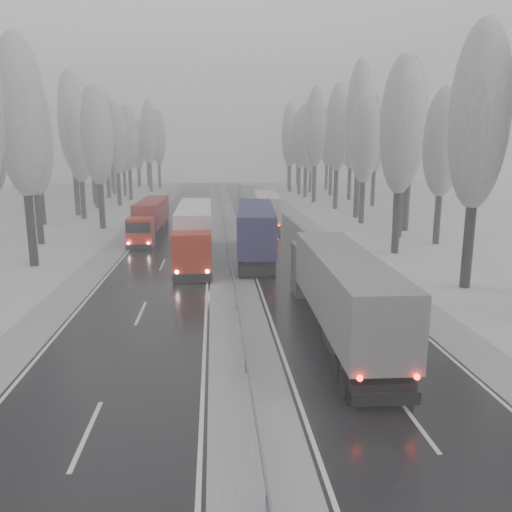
{
  "coord_description": "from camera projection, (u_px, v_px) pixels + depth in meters",
  "views": [
    {
      "loc": [
        -1.18,
        -14.47,
        8.64
      ],
      "look_at": [
        1.43,
        16.23,
        2.2
      ],
      "focal_mm": 35.0,
      "sensor_mm": 36.0,
      "label": 1
    }
  ],
  "objects": [
    {
      "name": "tree_67",
      "position": [
        93.0,
        136.0,
        76.81
      ],
      "size": [
        3.6,
        3.6,
        17.09
      ],
      "color": "black",
      "rests_on": "ground"
    },
    {
      "name": "truck_cream_box",
      "position": [
        266.0,
        207.0,
        58.17
      ],
      "size": [
        3.16,
        15.48,
        3.95
      ],
      "rotation": [
        0.0,
        0.0,
        -0.05
      ],
      "color": "#9F998D",
      "rests_on": "ground"
    },
    {
      "name": "tree_60",
      "position": [
        32.0,
        141.0,
        45.9
      ],
      "size": [
        3.6,
        3.6,
        14.84
      ],
      "color": "black",
      "rests_on": "ground"
    },
    {
      "name": "median_guardrail",
      "position": [
        227.0,
        243.0,
        45.1
      ],
      "size": [
        0.12,
        200.0,
        0.76
      ],
      "color": "slate",
      "rests_on": "ground"
    },
    {
      "name": "tree_58",
      "position": [
        21.0,
        118.0,
        36.41
      ],
      "size": [
        3.6,
        3.6,
        17.21
      ],
      "color": "black",
      "rests_on": "ground"
    },
    {
      "name": "tree_25",
      "position": [
        400.0,
        123.0,
        69.14
      ],
      "size": [
        3.6,
        3.6,
        19.44
      ],
      "color": "black",
      "rests_on": "ground"
    },
    {
      "name": "tree_76",
      "position": [
        158.0,
        138.0,
        118.41
      ],
      "size": [
        3.6,
        3.6,
        18.55
      ],
      "color": "black",
      "rests_on": "ground"
    },
    {
      "name": "tree_75",
      "position": [
        110.0,
        137.0,
        112.3
      ],
      "size": [
        3.6,
        3.6,
        18.6
      ],
      "color": "black",
      "rests_on": "ground"
    },
    {
      "name": "tree_28",
      "position": [
        315.0,
        128.0,
        84.93
      ],
      "size": [
        3.6,
        3.6,
        19.62
      ],
      "color": "black",
      "rests_on": "ground"
    },
    {
      "name": "tree_64",
      "position": [
        79.0,
        142.0,
        63.84
      ],
      "size": [
        3.6,
        3.6,
        15.42
      ],
      "color": "black",
      "rests_on": "ground"
    },
    {
      "name": "tree_77",
      "position": [
        137.0,
        149.0,
        122.4
      ],
      "size": [
        3.6,
        3.6,
        14.32
      ],
      "color": "black",
      "rests_on": "ground"
    },
    {
      "name": "tree_79",
      "position": [
        138.0,
        143.0,
        128.41
      ],
      "size": [
        3.6,
        3.6,
        17.07
      ],
      "color": "black",
      "rests_on": "ground"
    },
    {
      "name": "truck_grey_tarp",
      "position": [
        338.0,
        285.0,
        23.73
      ],
      "size": [
        2.99,
        16.18,
        4.13
      ],
      "rotation": [
        0.0,
        0.0,
        -0.03
      ],
      "color": "#454549",
      "rests_on": "ground"
    },
    {
      "name": "tree_62",
      "position": [
        97.0,
        136.0,
        55.36
      ],
      "size": [
        3.6,
        3.6,
        16.04
      ],
      "color": "black",
      "rests_on": "ground"
    },
    {
      "name": "box_truck_distant",
      "position": [
        247.0,
        192.0,
        90.57
      ],
      "size": [
        2.76,
        8.2,
        3.03
      ],
      "rotation": [
        0.0,
        0.0,
        0.03
      ],
      "color": "#A9ABB0",
      "rests_on": "ground"
    },
    {
      "name": "shoulder_right",
      "position": [
        338.0,
        247.0,
        46.08
      ],
      "size": [
        2.4,
        200.0,
        0.04
      ],
      "primitive_type": "cube",
      "color": "#AAAEB2",
      "rests_on": "ground"
    },
    {
      "name": "truck_blue_box",
      "position": [
        256.0,
        227.0,
        41.22
      ],
      "size": [
        3.98,
        17.17,
        4.37
      ],
      "rotation": [
        0.0,
        0.0,
        -0.08
      ],
      "color": "#1C1A43",
      "rests_on": "ground"
    },
    {
      "name": "tree_66",
      "position": [
        97.0,
        144.0,
        73.27
      ],
      "size": [
        3.6,
        3.6,
        15.23
      ],
      "color": "black",
      "rests_on": "ground"
    },
    {
      "name": "median_slush",
      "position": [
        227.0,
        249.0,
        45.24
      ],
      "size": [
        3.0,
        200.0,
        0.04
      ],
      "primitive_type": "cube",
      "color": "#AAAEB2",
      "rests_on": "ground"
    },
    {
      "name": "tree_74",
      "position": [
        149.0,
        133.0,
        109.02
      ],
      "size": [
        3.6,
        3.6,
        19.68
      ],
      "color": "black",
      "rests_on": "ground"
    },
    {
      "name": "tree_37",
      "position": [
        315.0,
        144.0,
        123.26
      ],
      "size": [
        3.6,
        3.6,
        16.37
      ],
      "color": "black",
      "rests_on": "ground"
    },
    {
      "name": "truck_red_red",
      "position": [
        151.0,
        216.0,
        51.47
      ],
      "size": [
        2.55,
        14.51,
        3.71
      ],
      "rotation": [
        0.0,
        0.0,
        -0.02
      ],
      "color": "red",
      "rests_on": "ground"
    },
    {
      "name": "tree_18",
      "position": [
        402.0,
        127.0,
        41.36
      ],
      "size": [
        3.6,
        3.6,
        16.58
      ],
      "color": "black",
      "rests_on": "ground"
    },
    {
      "name": "shoulder_left",
      "position": [
        113.0,
        251.0,
        44.39
      ],
      "size": [
        2.4,
        200.0,
        0.04
      ],
      "primitive_type": "cube",
      "color": "#AAAEB2",
      "rests_on": "ground"
    },
    {
      "name": "tree_32",
      "position": [
        300.0,
        139.0,
        102.09
      ],
      "size": [
        3.6,
        3.6,
        17.33
      ],
      "color": "black",
      "rests_on": "ground"
    },
    {
      "name": "tree_71",
      "position": [
        105.0,
        130.0,
        92.79
      ],
      "size": [
        3.6,
        3.6,
        19.61
      ],
      "color": "black",
      "rests_on": "ground"
    },
    {
      "name": "tree_20",
      "position": [
        404.0,
        137.0,
        49.69
      ],
      "size": [
        3.6,
        3.6,
        15.71
      ],
      "color": "black",
      "rests_on": "ground"
    },
    {
      "name": "tree_70",
      "position": [
        128.0,
        138.0,
        89.61
      ],
      "size": [
        3.6,
        3.6,
        17.09
      ],
      "color": "black",
      "rests_on": "ground"
    },
    {
      "name": "tree_30",
      "position": [
        306.0,
        137.0,
        94.69
      ],
      "size": [
        3.6,
        3.6,
        17.86
      ],
      "color": "black",
      "rests_on": "ground"
    },
    {
      "name": "tree_69",
      "position": [
        90.0,
        129.0,
        82.96
      ],
      "size": [
        3.6,
        3.6,
        19.35
      ],
      "color": "black",
      "rests_on": "ground"
    },
    {
      "name": "tree_34",
      "position": [
        290.0,
        139.0,
        108.9
      ],
      "size": [
        3.6,
        3.6,
        17.63
      ],
      "color": "black",
      "rests_on": "ground"
    },
    {
      "name": "tree_68",
      "position": [
        116.0,
        139.0,
        79.81
      ],
      "size": [
        3.6,
        3.6,
        16.65
      ],
      "color": "black",
      "rests_on": "ground"
    },
    {
      "name": "tree_22",
      "position": [
        365.0,
        138.0,
        59.77
      ],
      "size": [
        3.6,
        3.6,
        15.86
      ],
      "color": "black",
      "rests_on": "ground"
    },
    {
      "name": "carriageway_right",
      "position": [
        285.0,
        248.0,
        45.67
      ],
      "size": [
        7.5,
        200.0,
        0.03
      ],
      "primitive_type": "cube",
      "color": "black",
      "rests_on": "ground"
    },
    {
      "name": "tree_29",
      "position": [
        351.0,
        135.0,
        89.64
      ],
      "size": [
        3.6,
        3.6,
        18.11
      ],
      "color": "black",
      "rests_on": "ground"
    },
    {
      "name": "tree_63",
      "position": [
        36.0,
        132.0,
        58.49
      ],
      "size": [
        3.6,
        3.6,
        16.88
      ],
      "color": "black",
      "rests_on": "ground"
    },
    {
      "name": "truck_red_white",
      "position": [
        195.0,
        229.0,
        40.45
      ],
      "size": [
        2.82,
        16.89,
        4.32
      ],
      "rotation": [
        0.0,
        0.0,
        0.01
      ],
      "color": "#A91A09",
      "rests_on": "ground"
    },
    {
      "name": "tree_16",
      "position": [
        479.0,
        118.0,
        30.33
      ],
      "size": [
        3.6,
        3.6,
        16.53
      ],
      "color": "black",
      "rests_on": "ground"
    },
    {
      "name": "tree_24",
      "position": [
        360.0,
        116.0,
        64.53
      ],
      "size": [
        3.6,
        3.6,
        20.49
      ],
      "color": "black",
      "rests_on": "ground"
    },
    {
      "name": "tree_39",
      "position": [
        298.0,
        145.0,
        133.38
      ],
      "size": [
        3.6,
        3.6,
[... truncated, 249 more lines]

